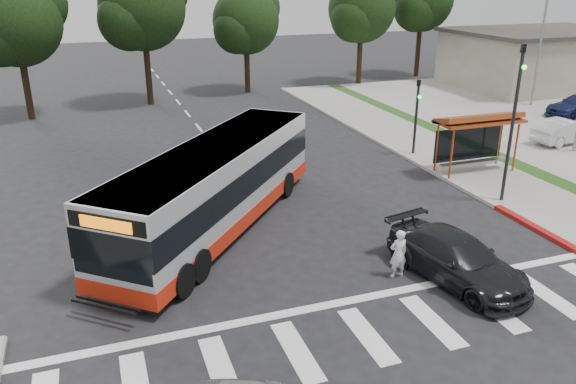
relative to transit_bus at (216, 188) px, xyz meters
name	(u,v)px	position (x,y,z in m)	size (l,w,h in m)	color
ground	(301,253)	(2.21, -3.00, -1.60)	(140.00, 140.00, 0.00)	black
sidewalk_east	(441,154)	(13.21, 5.00, -1.54)	(4.00, 40.00, 0.12)	gray
curb_east	(408,158)	(11.21, 5.00, -1.52)	(0.30, 40.00, 0.15)	#9E9991
curb_east_red	(552,237)	(11.21, -5.00, -1.52)	(0.32, 6.00, 0.15)	maroon
commercial_building	(541,60)	(32.21, 19.00, 0.60)	(14.00, 10.00, 4.40)	#AA9D8E
building_roof_cap	(546,31)	(32.21, 19.00, 2.95)	(14.60, 10.60, 0.30)	#383330
crosswalk_ladder	(367,335)	(2.21, -8.00, -1.59)	(18.00, 2.60, 0.01)	silver
bus_shelter	(477,125)	(13.01, 2.10, 0.75)	(4.20, 1.60, 2.86)	#9D421A
traffic_signal_ne_tall	(514,112)	(11.81, -1.51, 2.28)	(0.18, 0.37, 6.50)	black
traffic_signal_ne_short	(417,109)	(11.81, 5.49, 0.88)	(0.18, 0.37, 4.00)	black
lot_light_mid	(544,22)	(26.21, 13.00, 4.31)	(1.90, 0.35, 9.01)	gray
tree_ne_a	(362,7)	(18.29, 25.06, 4.80)	(6.16, 5.74, 9.30)	black
tree_north_a	(143,6)	(0.29, 23.07, 5.33)	(6.60, 6.15, 10.17)	black
tree_north_b	(247,19)	(8.28, 25.06, 4.07)	(5.72, 5.33, 8.43)	black
tree_north_c	(17,20)	(-7.71, 21.06, 4.70)	(6.16, 5.74, 9.30)	black
transit_bus	(216,188)	(0.00, 0.00, 0.00)	(2.68, 12.36, 3.19)	silver
pedestrian	(398,254)	(4.52, -5.50, -0.79)	(0.59, 0.39, 1.61)	silver
dark_sedan	(457,259)	(6.15, -6.25, -0.87)	(2.03, 4.99, 1.45)	black
parked_car_1	(566,131)	(20.93, 4.41, -0.81)	(1.45, 4.15, 1.37)	silver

